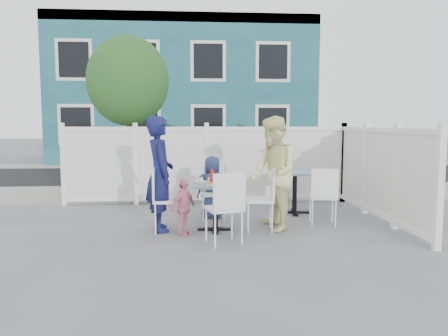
{
  "coord_description": "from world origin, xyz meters",
  "views": [
    {
      "loc": [
        -0.24,
        -6.59,
        1.69
      ],
      "look_at": [
        0.31,
        0.5,
        0.94
      ],
      "focal_mm": 35.0,
      "sensor_mm": 36.0,
      "label": 1
    }
  ],
  "objects": [
    {
      "name": "salt_shaker",
      "position": [
        0.05,
        0.36,
        0.78
      ],
      "size": [
        0.03,
        0.03,
        0.07
      ],
      "primitive_type": "cylinder",
      "color": "white",
      "rests_on": "main_table"
    },
    {
      "name": "plate_main",
      "position": [
        0.1,
        -0.03,
        0.75
      ],
      "size": [
        0.22,
        0.22,
        0.01
      ],
      "primitive_type": "cylinder",
      "color": "white",
      "rests_on": "main_table"
    },
    {
      "name": "chair_near",
      "position": [
        0.24,
        -0.72,
        0.59
      ],
      "size": [
        0.57,
        0.56,
        1.01
      ],
      "rotation": [
        0.0,
        0.0,
        0.29
      ],
      "color": "white",
      "rests_on": "ground"
    },
    {
      "name": "man",
      "position": [
        -0.72,
        0.18,
        0.9
      ],
      "size": [
        0.58,
        0.74,
        1.79
      ],
      "primitive_type": "imported",
      "rotation": [
        0.0,
        0.0,
        1.82
      ],
      "color": "#121646",
      "rests_on": "ground"
    },
    {
      "name": "street",
      "position": [
        0.0,
        7.5,
        0.0
      ],
      "size": [
        24.0,
        5.0,
        0.01
      ],
      "primitive_type": "cube",
      "color": "black",
      "rests_on": "ground"
    },
    {
      "name": "main_table",
      "position": [
        0.14,
        0.1,
        0.58
      ],
      "size": [
        0.74,
        0.74,
        0.74
      ],
      "rotation": [
        0.0,
        0.0,
        -0.05
      ],
      "color": "#42727C",
      "rests_on": "ground"
    },
    {
      "name": "chair_left",
      "position": [
        -0.67,
        0.14,
        0.58
      ],
      "size": [
        0.45,
        0.47,
        1.0
      ],
      "rotation": [
        0.0,
        0.0,
        -1.61
      ],
      "color": "white",
      "rests_on": "ground"
    },
    {
      "name": "far_sidewalk",
      "position": [
        0.0,
        10.6,
        0.01
      ],
      "size": [
        24.0,
        1.6,
        0.01
      ],
      "primitive_type": "cube",
      "color": "gray",
      "rests_on": "ground"
    },
    {
      "name": "potted_shrub_b",
      "position": [
        1.23,
        3.0,
        0.83
      ],
      "size": [
        1.87,
        1.76,
        1.66
      ],
      "primitive_type": "imported",
      "rotation": [
        0.0,
        0.0,
        2.76
      ],
      "color": "#1F441C",
      "rests_on": "ground"
    },
    {
      "name": "tree",
      "position": [
        -1.6,
        3.3,
        2.59
      ],
      "size": [
        1.8,
        1.62,
        3.59
      ],
      "color": "#382316",
      "rests_on": "ground"
    },
    {
      "name": "potted_shrub_a",
      "position": [
        -0.54,
        3.1,
        0.88
      ],
      "size": [
        1.2,
        1.2,
        1.75
      ],
      "primitive_type": "imported",
      "rotation": [
        0.0,
        0.0,
        1.83
      ],
      "color": "#1F441C",
      "rests_on": "ground"
    },
    {
      "name": "utility_cabinet",
      "position": [
        -2.48,
        4.0,
        0.7
      ],
      "size": [
        0.82,
        0.63,
        1.41
      ],
      "primitive_type": "cube",
      "rotation": [
        0.0,
        0.0,
        -0.13
      ],
      "color": "yellow",
      "rests_on": "ground"
    },
    {
      "name": "woman",
      "position": [
        1.05,
        0.1,
        0.9
      ],
      "size": [
        0.78,
        0.95,
        1.79
      ],
      "primitive_type": "imported",
      "rotation": [
        0.0,
        0.0,
        -1.44
      ],
      "color": "#EFEB57",
      "rests_on": "ground"
    },
    {
      "name": "coffee_cup_a",
      "position": [
        -0.08,
        0.04,
        0.8
      ],
      "size": [
        0.07,
        0.07,
        0.11
      ],
      "primitive_type": "cylinder",
      "color": "beige",
      "rests_on": "main_table"
    },
    {
      "name": "salad_bowl",
      "position": [
        0.34,
        0.15,
        0.77
      ],
      "size": [
        0.23,
        0.23,
        0.06
      ],
      "primitive_type": "imported",
      "color": "white",
      "rests_on": "main_table"
    },
    {
      "name": "fence_right",
      "position": [
        3.0,
        0.6,
        0.78
      ],
      "size": [
        0.08,
        3.66,
        1.6
      ],
      "rotation": [
        0.0,
        0.0,
        1.57
      ],
      "color": "white",
      "rests_on": "ground"
    },
    {
      "name": "near_sidewalk",
      "position": [
        0.0,
        3.8,
        0.01
      ],
      "size": [
        24.0,
        2.6,
        0.01
      ],
      "primitive_type": "cube",
      "color": "gray",
      "rests_on": "ground"
    },
    {
      "name": "pepper_shaker",
      "position": [
        0.12,
        0.34,
        0.78
      ],
      "size": [
        0.03,
        0.03,
        0.07
      ],
      "primitive_type": "cylinder",
      "color": "black",
      "rests_on": "main_table"
    },
    {
      "name": "chair_right",
      "position": [
        0.92,
        0.06,
        0.57
      ],
      "size": [
        0.48,
        0.49,
        0.99
      ],
      "rotation": [
        0.0,
        0.0,
        1.46
      ],
      "color": "white",
      "rests_on": "ground"
    },
    {
      "name": "boy",
      "position": [
        0.14,
        1.02,
        0.55
      ],
      "size": [
        0.59,
        0.44,
        1.1
      ],
      "primitive_type": "imported",
      "rotation": [
        0.0,
        0.0,
        3.31
      ],
      "color": "navy",
      "rests_on": "ground"
    },
    {
      "name": "chair_back",
      "position": [
        0.15,
        0.96,
        0.54
      ],
      "size": [
        0.42,
        0.41,
        0.93
      ],
      "rotation": [
        0.0,
        0.0,
        3.15
      ],
      "color": "white",
      "rests_on": "ground"
    },
    {
      "name": "coffee_cup_b",
      "position": [
        0.19,
        0.33,
        0.81
      ],
      "size": [
        0.09,
        0.09,
        0.13
      ],
      "primitive_type": "cylinder",
      "color": "beige",
      "rests_on": "main_table"
    },
    {
      "name": "ketchup_bottle",
      "position": [
        0.1,
        0.17,
        0.84
      ],
      "size": [
        0.06,
        0.06,
        0.19
      ],
      "primitive_type": "cylinder",
      "color": "#B71110",
      "rests_on": "main_table"
    },
    {
      "name": "toddler",
      "position": [
        -0.35,
        -0.13,
        0.43
      ],
      "size": [
        0.48,
        0.52,
        0.85
      ],
      "primitive_type": "imported",
      "rotation": [
        0.0,
        0.0,
        0.88
      ],
      "color": "pink",
      "rests_on": "ground"
    },
    {
      "name": "building",
      "position": [
        -0.5,
        14.0,
        3.0
      ],
      "size": [
        11.0,
        6.0,
        6.0
      ],
      "color": "#1B515D",
      "rests_on": "ground"
    },
    {
      "name": "ground",
      "position": [
        0.0,
        0.0,
        0.0
      ],
      "size": [
        80.0,
        80.0,
        0.0
      ],
      "primitive_type": "plane",
      "color": "slate"
    },
    {
      "name": "plate_side",
      "position": [
        -0.06,
        0.23,
        0.75
      ],
      "size": [
        0.22,
        0.22,
        0.02
      ],
      "primitive_type": "cylinder",
      "color": "white",
      "rests_on": "main_table"
    },
    {
      "name": "chair_spare",
      "position": [
        1.93,
        0.3,
        0.55
      ],
      "size": [
        0.5,
        0.48,
        0.95
      ],
      "rotation": [
        0.0,
        0.0,
        -0.18
      ],
      "color": "white",
      "rests_on": "ground"
    },
    {
      "name": "fence_back",
      "position": [
        0.1,
        2.4,
        0.78
      ],
      "size": [
        5.86,
        0.08,
        1.6
      ],
      "color": "white",
      "rests_on": "ground"
    },
    {
      "name": "spare_table",
      "position": [
        1.69,
        1.28,
        0.61
      ],
      "size": [
        0.84,
        0.84,
        0.79
      ],
      "rotation": [
        0.0,
        0.0,
        -0.14
      ],
      "color": "#42727C",
      "rests_on": "ground"
    }
  ]
}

